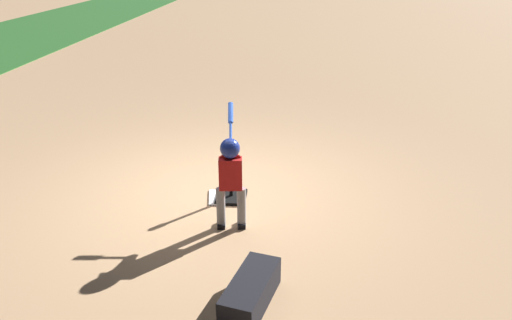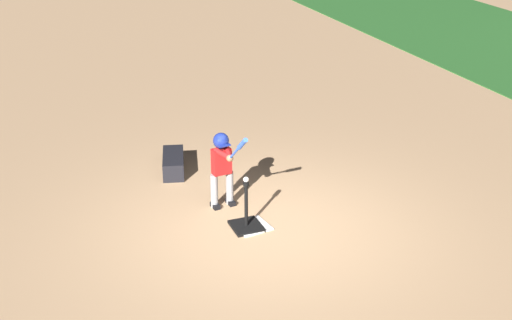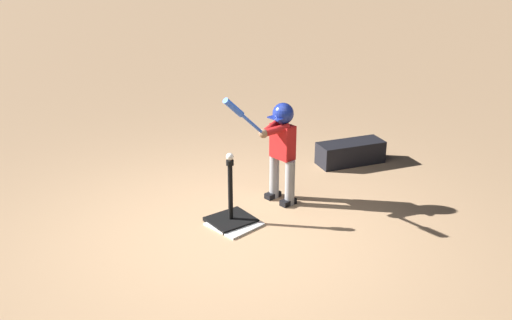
{
  "view_description": "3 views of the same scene",
  "coord_description": "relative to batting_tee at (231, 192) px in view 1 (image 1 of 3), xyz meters",
  "views": [
    {
      "loc": [
        -5.99,
        -0.98,
        3.01
      ],
      "look_at": [
        -0.17,
        -0.56,
        0.55
      ],
      "focal_mm": 35.0,
      "sensor_mm": 36.0,
      "label": 1
    },
    {
      "loc": [
        7.69,
        -3.17,
        4.68
      ],
      "look_at": [
        -0.29,
        -0.05,
        0.91
      ],
      "focal_mm": 50.0,
      "sensor_mm": 36.0,
      "label": 2
    },
    {
      "loc": [
        2.84,
        4.27,
        2.85
      ],
      "look_at": [
        -0.41,
        -0.13,
        0.66
      ],
      "focal_mm": 42.0,
      "sensor_mm": 36.0,
      "label": 3
    }
  ],
  "objects": [
    {
      "name": "batter_child",
      "position": [
        -0.7,
        -0.09,
        0.61
      ],
      "size": [
        0.9,
        0.35,
        1.31
      ],
      "color": "gray",
      "rests_on": "ground_plane"
    },
    {
      "name": "equipment_bag",
      "position": [
        -2.11,
        -0.43,
        0.05
      ],
      "size": [
        0.89,
        0.53,
        0.28
      ],
      "primitive_type": "cube",
      "rotation": [
        0.0,
        0.0,
        -0.27
      ],
      "color": "black",
      "rests_on": "ground_plane"
    },
    {
      "name": "home_plate",
      "position": [
        0.01,
        0.07,
        -0.08
      ],
      "size": [
        0.5,
        0.5,
        0.02
      ],
      "primitive_type": "cube",
      "rotation": [
        0.0,
        0.0,
        0.14
      ],
      "color": "white",
      "rests_on": "ground_plane"
    },
    {
      "name": "batting_tee",
      "position": [
        0.0,
        0.0,
        0.0
      ],
      "size": [
        0.43,
        0.39,
        0.68
      ],
      "color": "black",
      "rests_on": "ground_plane"
    },
    {
      "name": "ground_plane",
      "position": [
        0.17,
        0.24,
        -0.09
      ],
      "size": [
        90.0,
        90.0,
        0.0
      ],
      "primitive_type": "plane",
      "color": "tan"
    },
    {
      "name": "baseball",
      "position": [
        -0.0,
        0.0,
        0.62
      ],
      "size": [
        0.07,
        0.07,
        0.07
      ],
      "primitive_type": "sphere",
      "color": "white",
      "rests_on": "batting_tee"
    }
  ]
}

